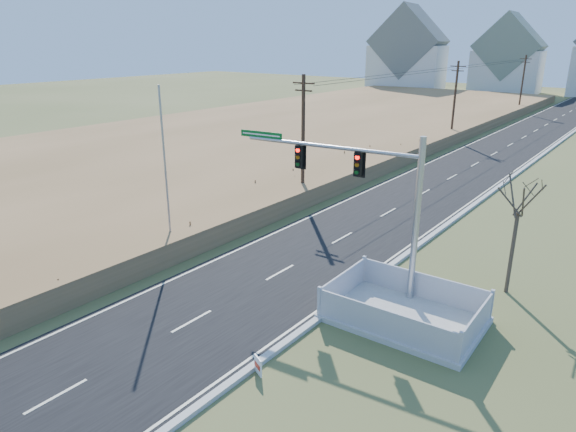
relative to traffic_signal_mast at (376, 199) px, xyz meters
The scene contains 14 objects.
ground 8.20m from the traffic_signal_mast, 132.78° to the right, with size 260.00×260.00×0.00m, color #4E5328.
road 45.47m from the traffic_signal_mast, 95.86° to the left, with size 8.00×180.00×0.06m, color black.
curb 45.23m from the traffic_signal_mast, 90.60° to the left, with size 0.30×180.00×0.18m, color #B2AFA8.
reed_marsh 45.39m from the traffic_signal_mast, 129.27° to the left, with size 38.00×110.00×1.30m, color #A37849.
utility_pole_near 14.96m from the traffic_signal_mast, 138.02° to the left, with size 1.80×0.26×9.00m.
utility_pole_mid 41.52m from the traffic_signal_mast, 105.53° to the left, with size 1.80×0.26×9.00m.
utility_pole_far 70.88m from the traffic_signal_mast, 99.03° to the left, with size 1.80×0.26×9.00m.
condo_nw 104.18m from the traffic_signal_mast, 114.16° to the left, with size 17.69×13.38×19.05m.
condo_nnw 105.49m from the traffic_signal_mast, 102.39° to the left, with size 14.93×11.17×17.03m.
traffic_signal_mast is the anchor object (origin of this frame).
fence_enclosure 5.14m from the traffic_signal_mast, 32.13° to the right, with size 6.31×4.38×1.42m.
open_sign 9.05m from the traffic_signal_mast, 90.88° to the right, with size 0.51×0.28×0.67m.
flagpole 11.35m from the traffic_signal_mast, 166.81° to the right, with size 0.41×0.41×9.11m.
bare_tree 6.38m from the traffic_signal_mast, 37.17° to the left, with size 2.24×2.24×5.95m.
Camera 1 is at (14.63, -14.58, 11.22)m, focal length 32.00 mm.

